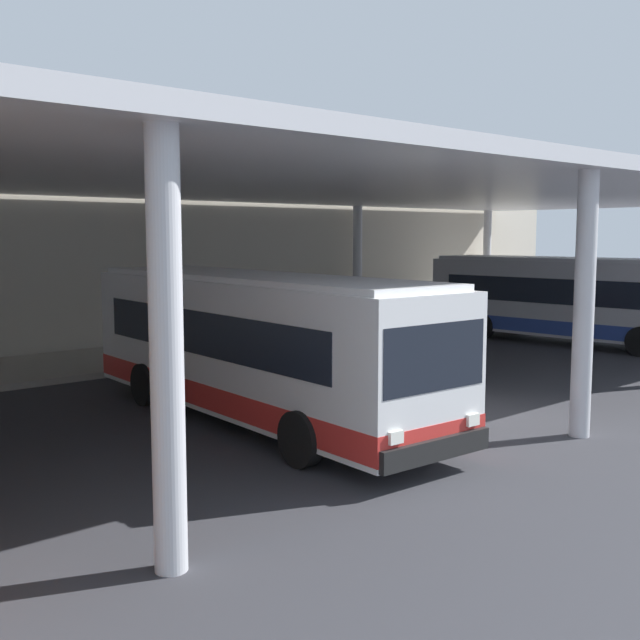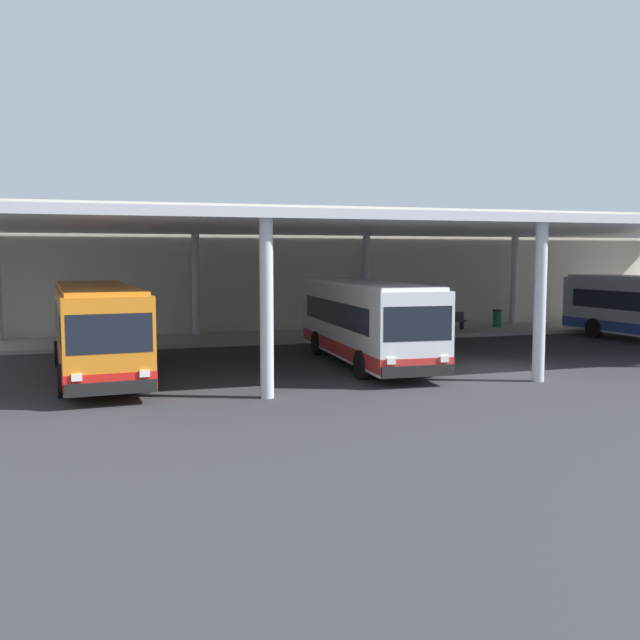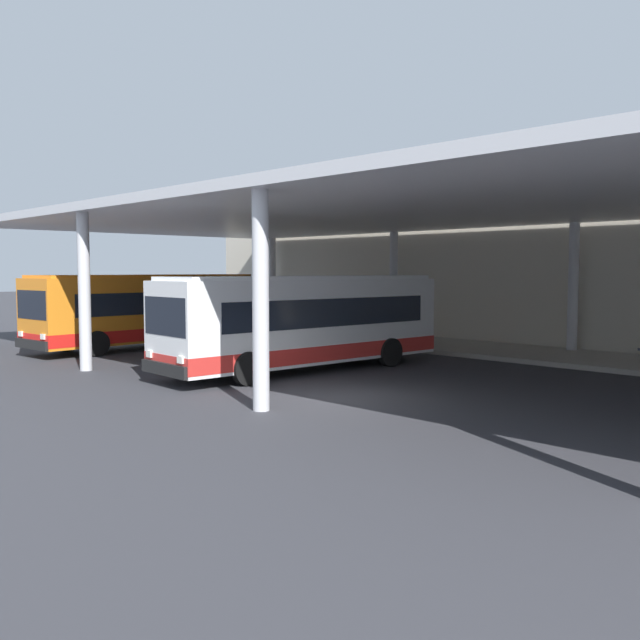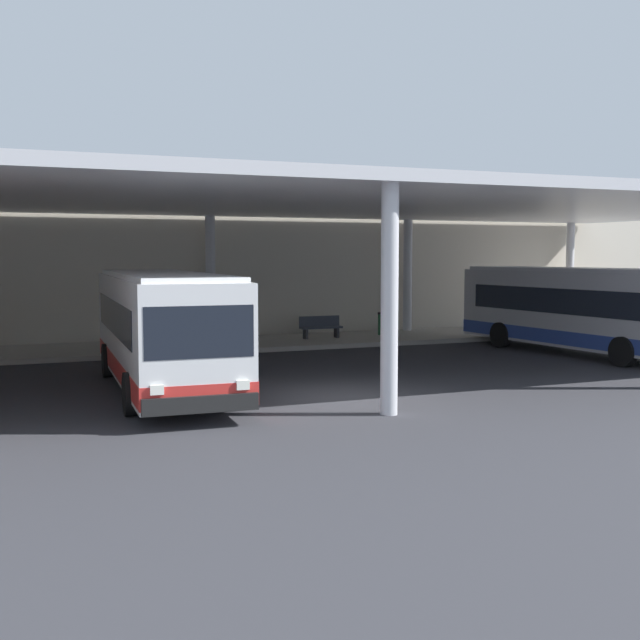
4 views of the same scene
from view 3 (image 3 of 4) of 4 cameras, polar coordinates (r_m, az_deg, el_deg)
ground_plane at (r=18.44m, az=1.20°, el=-6.37°), size 200.00×200.00×0.00m
platform_kerb at (r=27.94m, az=18.42°, el=-2.81°), size 42.00×4.50×0.18m
station_building_facade at (r=30.68m, az=21.37°, el=3.98°), size 48.00×1.60×6.88m
canopy_shelter at (r=22.47m, az=11.26°, el=8.97°), size 40.00×17.00×5.55m
bus_nearest_bay at (r=31.01m, az=-13.94°, el=0.85°), size 3.26×10.68×3.17m
bus_second_bay at (r=23.08m, az=-1.27°, el=-0.11°), size 3.06×10.63×3.17m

